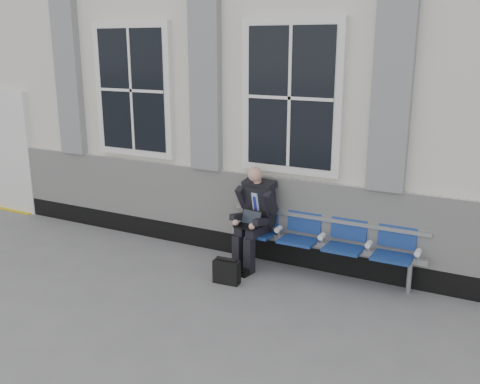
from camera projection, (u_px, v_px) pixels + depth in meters
The scene contains 5 objects.
ground at pixel (211, 301), 6.25m from camera, with size 70.00×70.00×0.00m, color slate.
station_building at pixel (318, 88), 8.63m from camera, with size 14.40×4.40×4.49m.
bench at pixel (324, 235), 6.83m from camera, with size 2.60×0.47×0.91m.
businessman at pixel (255, 213), 7.08m from camera, with size 0.57×0.76×1.37m.
briefcase at pixel (227, 271), 6.68m from camera, with size 0.34×0.16×0.34m.
Camera 1 is at (2.94, -4.88, 2.89)m, focal length 40.00 mm.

